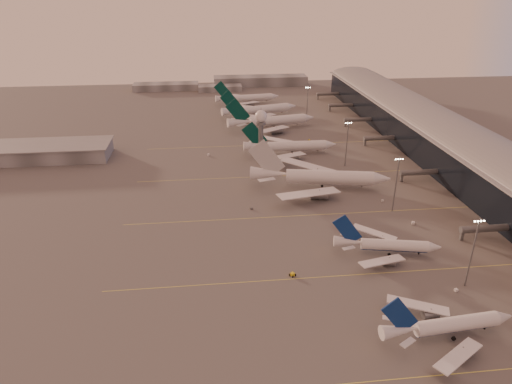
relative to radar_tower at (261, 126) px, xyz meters
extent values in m
plane|color=#525050|center=(-5.00, -120.00, -20.95)|extent=(700.00, 700.00, 0.00)
cube|color=#DFD54E|center=(25.00, -155.00, -20.94)|extent=(180.00, 0.25, 0.02)
cube|color=#DFD54E|center=(25.00, -110.00, -20.94)|extent=(180.00, 0.25, 0.02)
cube|color=#DFD54E|center=(25.00, -65.00, -20.94)|extent=(180.00, 0.25, 0.02)
cube|color=#DFD54E|center=(25.00, -20.00, -20.94)|extent=(180.00, 0.25, 0.02)
cube|color=#DFD54E|center=(25.00, 30.00, -20.94)|extent=(180.00, 0.25, 0.02)
cube|color=black|center=(103.00, -10.00, -11.95)|extent=(36.00, 360.00, 18.00)
cylinder|color=slate|center=(103.00, -10.00, -2.95)|extent=(10.08, 360.00, 10.08)
cube|color=slate|center=(103.00, -10.00, -2.75)|extent=(40.00, 362.00, 0.80)
cylinder|color=#5B5E63|center=(77.00, -92.00, -16.45)|extent=(22.00, 2.80, 2.80)
cube|color=#5B5E63|center=(67.00, -92.00, -18.75)|extent=(1.20, 1.20, 4.40)
cylinder|color=#5B5E63|center=(77.00, -34.00, -16.45)|extent=(22.00, 2.80, 2.80)
cube|color=#5B5E63|center=(67.00, -34.00, -18.75)|extent=(1.20, 1.20, 4.40)
cylinder|color=#5B5E63|center=(77.00, 22.00, -16.45)|extent=(22.00, 2.80, 2.80)
cube|color=#5B5E63|center=(67.00, 22.00, -18.75)|extent=(1.20, 1.20, 4.40)
cylinder|color=#5B5E63|center=(77.00, 64.00, -16.45)|extent=(22.00, 2.80, 2.80)
cube|color=#5B5E63|center=(67.00, 64.00, -18.75)|extent=(1.20, 1.20, 4.40)
cylinder|color=#5B5E63|center=(77.00, 106.00, -16.45)|extent=(22.00, 2.80, 2.80)
cube|color=#5B5E63|center=(67.00, 106.00, -18.75)|extent=(1.20, 1.20, 4.40)
cylinder|color=#5B5E63|center=(77.00, 146.00, -16.45)|extent=(22.00, 2.80, 2.80)
cube|color=#5B5E63|center=(67.00, 146.00, -18.75)|extent=(1.20, 1.20, 4.40)
cube|color=#5A5D61|center=(-125.00, 20.00, -16.95)|extent=(80.00, 25.00, 8.00)
cube|color=slate|center=(-125.00, 20.00, -12.75)|extent=(82.00, 27.00, 0.60)
cylinder|color=#5B5E63|center=(0.00, 0.00, -9.95)|extent=(2.60, 2.60, 22.00)
cylinder|color=#5B5E63|center=(0.00, 0.00, 1.55)|extent=(5.20, 5.20, 1.20)
sphere|color=silver|center=(0.00, 0.00, 5.45)|extent=(6.40, 6.40, 6.40)
cylinder|color=#5B5E63|center=(0.00, 0.00, 9.15)|extent=(0.16, 0.16, 2.00)
cylinder|color=#5B5E63|center=(53.00, -120.00, -8.45)|extent=(0.56, 0.56, 25.00)
cube|color=#5B5E63|center=(53.00, -120.00, 3.55)|extent=(3.60, 0.25, 0.25)
sphere|color=#FFEABF|center=(51.50, -120.00, 3.15)|extent=(0.56, 0.56, 0.56)
sphere|color=#FFEABF|center=(52.50, -120.00, 3.15)|extent=(0.56, 0.56, 0.56)
sphere|color=#FFEABF|center=(53.50, -120.00, 3.15)|extent=(0.56, 0.56, 0.56)
sphere|color=#FFEABF|center=(54.50, -120.00, 3.15)|extent=(0.56, 0.56, 0.56)
cylinder|color=#5B5E63|center=(50.00, -65.00, -8.45)|extent=(0.56, 0.56, 25.00)
cube|color=#5B5E63|center=(50.00, -65.00, 3.55)|extent=(3.60, 0.25, 0.25)
sphere|color=#FFEABF|center=(48.50, -65.00, 3.15)|extent=(0.56, 0.56, 0.56)
sphere|color=#FFEABF|center=(49.50, -65.00, 3.15)|extent=(0.56, 0.56, 0.56)
sphere|color=#FFEABF|center=(50.50, -65.00, 3.15)|extent=(0.56, 0.56, 0.56)
sphere|color=#FFEABF|center=(51.50, -65.00, 3.15)|extent=(0.56, 0.56, 0.56)
cylinder|color=#5B5E63|center=(45.00, -10.00, -8.45)|extent=(0.56, 0.56, 25.00)
cube|color=#5B5E63|center=(45.00, -10.00, 3.55)|extent=(3.60, 0.25, 0.25)
sphere|color=#FFEABF|center=(43.50, -10.00, 3.15)|extent=(0.56, 0.56, 0.56)
sphere|color=#FFEABF|center=(44.50, -10.00, 3.15)|extent=(0.56, 0.56, 0.56)
sphere|color=#FFEABF|center=(45.50, -10.00, 3.15)|extent=(0.56, 0.56, 0.56)
sphere|color=#FFEABF|center=(46.50, -10.00, 3.15)|extent=(0.56, 0.56, 0.56)
cylinder|color=#5B5E63|center=(43.00, 80.00, -8.45)|extent=(0.56, 0.56, 25.00)
cube|color=#5B5E63|center=(43.00, 80.00, 3.55)|extent=(3.60, 0.25, 0.25)
sphere|color=#FFEABF|center=(41.50, 80.00, 3.15)|extent=(0.56, 0.56, 0.56)
sphere|color=#FFEABF|center=(42.50, 80.00, 3.15)|extent=(0.56, 0.56, 0.56)
sphere|color=#FFEABF|center=(43.50, 80.00, 3.15)|extent=(0.56, 0.56, 0.56)
sphere|color=#FFEABF|center=(44.50, 80.00, 3.15)|extent=(0.56, 0.56, 0.56)
cube|color=#5A5D61|center=(-65.00, 200.00, -17.95)|extent=(60.00, 18.00, 6.00)
cube|color=#5A5D61|center=(25.00, 210.00, -16.45)|extent=(90.00, 20.00, 9.00)
cube|color=#5A5D61|center=(-15.00, 190.00, -18.45)|extent=(40.00, 15.00, 5.00)
cylinder|color=silver|center=(37.96, -141.56, -17.53)|extent=(24.91, 6.18, 4.20)
cylinder|color=navy|center=(37.96, -141.56, -18.47)|extent=(24.32, 4.97, 3.02)
cone|color=silver|center=(52.62, -140.37, -17.53)|extent=(5.10, 4.57, 4.20)
cone|color=silver|center=(20.52, -142.98, -17.00)|extent=(10.64, 5.02, 4.20)
cube|color=silver|center=(32.76, -152.34, -18.26)|extent=(17.24, 13.10, 1.32)
cylinder|color=slate|center=(35.56, -149.67, -20.18)|extent=(4.98, 3.11, 2.73)
cube|color=slate|center=(35.56, -149.67, -18.99)|extent=(0.35, 0.30, 1.68)
cube|color=silver|center=(31.09, -131.76, -18.26)|extent=(18.01, 10.86, 1.32)
cylinder|color=slate|center=(34.28, -133.95, -20.18)|extent=(4.98, 3.11, 2.73)
cube|color=slate|center=(34.28, -133.95, -18.99)|extent=(0.35, 0.30, 1.68)
cube|color=navy|center=(20.01, -143.02, -11.81)|extent=(11.51, 1.32, 12.51)
cube|color=silver|center=(20.94, -147.73, -16.90)|extent=(5.02, 3.97, 0.28)
cube|color=silver|center=(20.17, -138.22, -16.90)|extent=(5.09, 3.40, 0.28)
cylinder|color=black|center=(47.29, -140.80, -20.40)|extent=(0.55, 0.55, 1.10)
cylinder|color=black|center=(35.78, -139.30, -20.34)|extent=(1.26, 0.65, 1.21)
cylinder|color=black|center=(36.17, -144.14, -20.34)|extent=(1.26, 0.65, 1.21)
cylinder|color=silver|center=(36.95, -98.90, -17.64)|extent=(24.13, 8.86, 4.05)
cylinder|color=navy|center=(36.95, -98.90, -18.56)|extent=(23.43, 7.65, 2.92)
cone|color=silver|center=(50.85, -101.82, -17.64)|extent=(5.34, 4.91, 4.05)
cone|color=silver|center=(20.42, -95.43, -17.14)|extent=(10.60, 6.02, 4.05)
cube|color=silver|center=(29.18, -107.46, -18.35)|extent=(17.65, 8.62, 1.27)
cylinder|color=slate|center=(32.50, -105.75, -20.20)|extent=(5.05, 3.53, 2.63)
cube|color=slate|center=(32.50, -105.75, -19.06)|extent=(0.37, 0.33, 1.62)
cube|color=silver|center=(33.28, -87.94, -18.35)|extent=(15.77, 14.10, 1.27)
cylinder|color=slate|center=(35.63, -90.85, -20.20)|extent=(5.05, 3.53, 2.63)
cube|color=slate|center=(35.63, -90.85, -19.06)|extent=(0.37, 0.33, 1.62)
cube|color=navy|center=(19.93, -95.33, -12.12)|extent=(10.96, 2.65, 12.08)
cube|color=silver|center=(19.50, -99.94, -17.04)|extent=(4.89, 2.80, 0.27)
cube|color=silver|center=(21.40, -90.93, -17.04)|extent=(4.70, 4.19, 0.27)
cylinder|color=black|center=(45.80, -100.76, -20.42)|extent=(0.53, 0.53, 1.07)
cylinder|color=black|center=(35.55, -96.21, -20.36)|extent=(1.26, 0.76, 1.17)
cylinder|color=black|center=(34.59, -100.80, -20.36)|extent=(1.26, 0.76, 1.17)
cylinder|color=silver|center=(28.60, -38.04, -16.46)|extent=(41.90, 14.44, 6.47)
cylinder|color=silver|center=(28.60, -38.04, -17.92)|extent=(40.74, 12.50, 4.66)
cone|color=silver|center=(52.85, -42.86, -16.46)|extent=(9.13, 7.91, 6.47)
cone|color=silver|center=(-0.24, -32.30, -15.65)|extent=(18.31, 9.74, 6.47)
cube|color=silver|center=(15.32, -52.97, -17.59)|extent=(30.46, 15.17, 1.92)
cylinder|color=slate|center=(21.03, -49.95, -20.22)|extent=(8.69, 5.69, 4.21)
cube|color=slate|center=(21.03, -49.95, -18.73)|extent=(0.36, 0.32, 2.59)
cube|color=silver|center=(22.05, -19.17, -17.59)|extent=(27.39, 24.15, 1.92)
cylinder|color=slate|center=(26.17, -24.14, -20.22)|extent=(8.69, 5.69, 4.21)
cube|color=slate|center=(26.17, -24.14, -18.73)|extent=(0.36, 0.32, 2.59)
cube|color=#B0B2B8|center=(-1.09, -32.13, -8.00)|extent=(17.67, 3.86, 19.21)
cube|color=silver|center=(-2.15, -40.10, -15.49)|extent=(8.52, 4.95, 0.26)
cube|color=silver|center=(0.98, -24.37, -15.49)|extent=(8.20, 7.25, 0.26)
cylinder|color=black|center=(44.04, -41.11, -20.43)|extent=(0.52, 0.52, 1.04)
cylinder|color=black|center=(25.77, -35.13, -20.37)|extent=(1.23, 0.74, 1.15)
cylinder|color=black|center=(24.87, -39.64, -20.37)|extent=(1.23, 0.74, 1.15)
cylinder|color=silver|center=(22.36, 12.40, -17.13)|extent=(33.58, 5.70, 5.41)
cylinder|color=silver|center=(22.36, 12.40, -18.34)|extent=(32.90, 4.18, 3.89)
cone|color=silver|center=(42.37, 12.23, -17.13)|extent=(6.54, 5.46, 5.41)
cone|color=silver|center=(-1.44, 12.61, -16.45)|extent=(14.11, 5.53, 5.41)
cube|color=silver|center=(13.98, -1.63, -18.07)|extent=(24.20, 16.25, 1.60)
cylinder|color=slate|center=(18.11, 1.67, -20.30)|extent=(6.52, 3.57, 3.52)
cube|color=slate|center=(18.11, 1.67, -19.02)|extent=(0.28, 0.24, 2.16)
cube|color=silver|center=(14.22, 26.58, -18.07)|extent=(24.09, 16.57, 1.60)
cylinder|color=slate|center=(18.29, 23.21, -20.30)|extent=(6.52, 3.57, 3.52)
cube|color=slate|center=(18.29, 23.21, -19.02)|extent=(0.28, 0.24, 2.16)
cube|color=#03322B|center=(-2.15, 12.61, -9.99)|extent=(14.88, 0.45, 16.01)
cube|color=silver|center=(-1.73, 6.12, -16.31)|extent=(6.91, 4.99, 0.23)
cube|color=silver|center=(-1.62, 19.10, -16.31)|extent=(6.90, 5.07, 0.23)
cylinder|color=black|center=(35.10, 12.30, -20.48)|extent=(0.47, 0.47, 0.93)
cylinder|color=black|center=(19.67, 14.48, -20.44)|extent=(1.03, 0.48, 1.03)
cylinder|color=black|center=(19.64, 10.38, -20.44)|extent=(1.03, 0.48, 1.03)
cylinder|color=silver|center=(19.36, 64.91, -16.61)|extent=(38.56, 12.64, 6.14)
cylinder|color=silver|center=(19.36, 64.91, -17.99)|extent=(37.51, 10.82, 4.42)
cone|color=silver|center=(41.74, 68.84, -16.61)|extent=(8.32, 7.32, 6.14)
cone|color=silver|center=(-7.24, 60.23, -15.84)|extent=(16.79, 8.81, 6.14)
cube|color=silver|center=(12.90, 47.51, -17.68)|extent=(25.73, 22.06, 1.82)
cylinder|color=slate|center=(16.83, 52.05, -20.21)|extent=(7.95, 5.21, 3.99)
cube|color=slate|center=(16.83, 52.05, -18.76)|extent=(0.36, 0.32, 2.46)
cube|color=silver|center=(7.35, 79.05, -17.68)|extent=(28.26, 14.64, 1.82)
cylinder|color=slate|center=(12.60, 76.13, -20.21)|extent=(7.95, 5.21, 3.99)
cube|color=slate|center=(12.60, 76.13, -18.76)|extent=(0.36, 0.32, 2.46)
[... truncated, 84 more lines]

